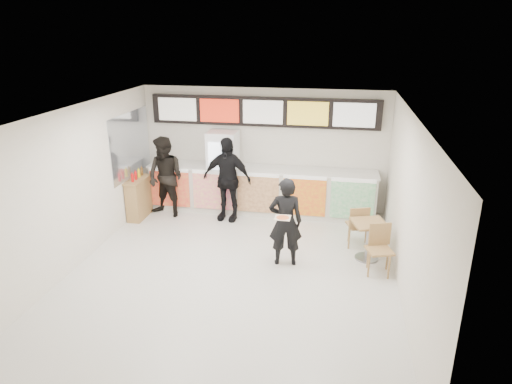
% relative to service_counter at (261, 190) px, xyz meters
% --- Properties ---
extents(floor, '(7.00, 7.00, 0.00)m').
position_rel_service_counter_xyz_m(floor, '(-0.00, -3.09, -0.57)').
color(floor, beige).
rests_on(floor, ground).
extents(ceiling, '(7.00, 7.00, 0.00)m').
position_rel_service_counter_xyz_m(ceiling, '(-0.00, -3.09, 2.43)').
color(ceiling, white).
rests_on(ceiling, wall_back).
extents(wall_back, '(6.00, 0.00, 6.00)m').
position_rel_service_counter_xyz_m(wall_back, '(-0.00, 0.41, 0.93)').
color(wall_back, silver).
rests_on(wall_back, floor).
extents(wall_left, '(0.00, 7.00, 7.00)m').
position_rel_service_counter_xyz_m(wall_left, '(-3.00, -3.09, 0.93)').
color(wall_left, silver).
rests_on(wall_left, floor).
extents(wall_right, '(0.00, 7.00, 7.00)m').
position_rel_service_counter_xyz_m(wall_right, '(3.00, -3.09, 0.93)').
color(wall_right, silver).
rests_on(wall_right, floor).
extents(service_counter, '(5.56, 0.77, 1.14)m').
position_rel_service_counter_xyz_m(service_counter, '(0.00, 0.00, 0.00)').
color(service_counter, silver).
rests_on(service_counter, floor).
extents(menu_board, '(5.50, 0.14, 0.70)m').
position_rel_service_counter_xyz_m(menu_board, '(0.00, 0.32, 1.88)').
color(menu_board, black).
rests_on(menu_board, wall_back).
extents(drinks_fridge, '(0.70, 0.67, 2.00)m').
position_rel_service_counter_xyz_m(drinks_fridge, '(-0.93, 0.02, 0.43)').
color(drinks_fridge, white).
rests_on(drinks_fridge, floor).
extents(mirror_panel, '(0.01, 2.00, 1.50)m').
position_rel_service_counter_xyz_m(mirror_panel, '(-2.99, -0.64, 1.18)').
color(mirror_panel, '#B2B7BF').
rests_on(mirror_panel, wall_left).
extents(customer_main, '(0.70, 0.51, 1.75)m').
position_rel_service_counter_xyz_m(customer_main, '(0.91, -2.48, 0.30)').
color(customer_main, black).
rests_on(customer_main, floor).
extents(customer_left, '(1.13, 0.99, 1.94)m').
position_rel_service_counter_xyz_m(customer_left, '(-2.19, -0.60, 0.40)').
color(customer_left, black).
rests_on(customer_left, floor).
extents(customer_mid, '(1.22, 0.63, 2.00)m').
position_rel_service_counter_xyz_m(customer_mid, '(-0.71, -0.54, 0.43)').
color(customer_mid, black).
rests_on(customer_mid, floor).
extents(pizza_slice, '(0.36, 0.36, 0.02)m').
position_rel_service_counter_xyz_m(pizza_slice, '(0.91, -2.93, 0.58)').
color(pizza_slice, beige).
rests_on(pizza_slice, customer_main).
extents(cafe_table, '(0.90, 1.65, 0.93)m').
position_rel_service_counter_xyz_m(cafe_table, '(2.49, -2.00, -0.03)').
color(cafe_table, '#AA7D4D').
rests_on(cafe_table, floor).
extents(condiment_ledge, '(0.35, 0.87, 1.16)m').
position_rel_service_counter_xyz_m(condiment_ledge, '(-2.82, -0.83, -0.08)').
color(condiment_ledge, '#AA7D4D').
rests_on(condiment_ledge, floor).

